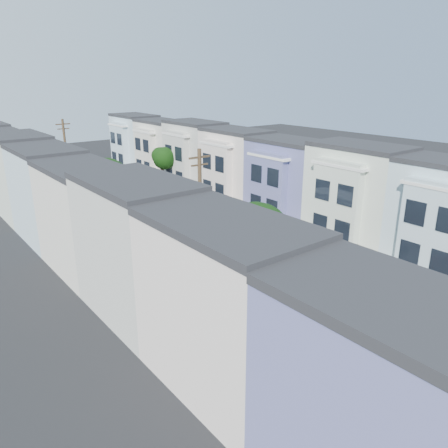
# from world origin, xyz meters

# --- Properties ---
(ground) EXTENTS (160.00, 160.00, 0.00)m
(ground) POSITION_xyz_m (0.00, 0.00, 0.00)
(ground) COLOR black
(ground) RESTS_ON ground
(road_slab) EXTENTS (12.00, 70.00, 0.02)m
(road_slab) POSITION_xyz_m (0.00, 15.00, 0.01)
(road_slab) COLOR black
(road_slab) RESTS_ON ground
(curb_left) EXTENTS (0.30, 70.00, 0.15)m
(curb_left) POSITION_xyz_m (-6.05, 15.00, 0.07)
(curb_left) COLOR gray
(curb_left) RESTS_ON ground
(curb_right) EXTENTS (0.30, 70.00, 0.15)m
(curb_right) POSITION_xyz_m (6.05, 15.00, 0.07)
(curb_right) COLOR gray
(curb_right) RESTS_ON ground
(sidewalk_left) EXTENTS (2.60, 70.00, 0.15)m
(sidewalk_left) POSITION_xyz_m (-7.35, 15.00, 0.07)
(sidewalk_left) COLOR gray
(sidewalk_left) RESTS_ON ground
(sidewalk_right) EXTENTS (2.60, 70.00, 0.15)m
(sidewalk_right) POSITION_xyz_m (7.35, 15.00, 0.07)
(sidewalk_right) COLOR gray
(sidewalk_right) RESTS_ON ground
(centerline) EXTENTS (0.12, 70.00, 0.01)m
(centerline) POSITION_xyz_m (0.00, 15.00, 0.00)
(centerline) COLOR gold
(centerline) RESTS_ON ground
(townhouse_row_left) EXTENTS (5.00, 70.00, 8.50)m
(townhouse_row_left) POSITION_xyz_m (-11.15, 15.00, 0.00)
(townhouse_row_left) COLOR slate
(townhouse_row_left) RESTS_ON ground
(townhouse_row_right) EXTENTS (5.00, 70.00, 8.50)m
(townhouse_row_right) POSITION_xyz_m (11.15, 15.00, 0.00)
(townhouse_row_right) COLOR slate
(townhouse_row_right) RESTS_ON ground
(tree_a) EXTENTS (4.21, 4.21, 7.07)m
(tree_a) POSITION_xyz_m (-6.30, -14.11, 4.94)
(tree_a) COLOR black
(tree_a) RESTS_ON ground
(tree_b) EXTENTS (4.63, 4.63, 7.72)m
(tree_b) POSITION_xyz_m (-6.30, -3.43, 5.38)
(tree_b) COLOR black
(tree_b) RESTS_ON ground
(tree_c) EXTENTS (4.35, 4.35, 7.11)m
(tree_c) POSITION_xyz_m (-6.30, 6.36, 4.91)
(tree_c) COLOR black
(tree_c) RESTS_ON ground
(tree_d) EXTENTS (4.57, 4.57, 7.33)m
(tree_d) POSITION_xyz_m (-6.30, 17.64, 5.03)
(tree_d) COLOR black
(tree_d) RESTS_ON ground
(tree_e) EXTENTS (4.70, 4.70, 7.09)m
(tree_e) POSITION_xyz_m (-6.30, 31.90, 4.72)
(tree_e) COLOR black
(tree_e) RESTS_ON ground
(tree_far_r) EXTENTS (2.99, 2.99, 5.67)m
(tree_far_r) POSITION_xyz_m (6.89, 29.35, 4.12)
(tree_far_r) COLOR black
(tree_far_r) RESTS_ON ground
(utility_pole_near) EXTENTS (1.60, 0.26, 10.00)m
(utility_pole_near) POSITION_xyz_m (-6.30, 2.00, 5.15)
(utility_pole_near) COLOR #42301E
(utility_pole_near) RESTS_ON ground
(utility_pole_far) EXTENTS (1.60, 0.26, 10.00)m
(utility_pole_far) POSITION_xyz_m (-6.30, 28.00, 5.15)
(utility_pole_far) COLOR #42301E
(utility_pole_far) RESTS_ON ground
(fedex_truck) EXTENTS (2.55, 6.62, 3.18)m
(fedex_truck) POSITION_xyz_m (1.76, 5.70, 1.77)
(fedex_truck) COLOR white
(fedex_truck) RESTS_ON ground
(lead_sedan) EXTENTS (2.32, 4.73, 1.47)m
(lead_sedan) POSITION_xyz_m (2.03, 17.22, 0.74)
(lead_sedan) COLOR black
(lead_sedan) RESTS_ON ground
(parked_left_a) EXTENTS (2.02, 4.46, 1.41)m
(parked_left_a) POSITION_xyz_m (-4.90, -14.90, 0.70)
(parked_left_a) COLOR black
(parked_left_a) RESTS_ON ground
(parked_left_b) EXTENTS (2.69, 5.26, 1.42)m
(parked_left_b) POSITION_xyz_m (-4.90, -6.15, 0.71)
(parked_left_b) COLOR black
(parked_left_b) RESTS_ON ground
(parked_left_c) EXTENTS (1.79, 4.05, 1.28)m
(parked_left_c) POSITION_xyz_m (-4.90, 0.36, 0.64)
(parked_left_c) COLOR gray
(parked_left_c) RESTS_ON ground
(parked_left_d) EXTENTS (2.46, 4.94, 1.43)m
(parked_left_d) POSITION_xyz_m (-4.90, 12.46, 0.72)
(parked_left_d) COLOR #60130E
(parked_left_d) RESTS_ON ground
(parked_right_a) EXTENTS (1.82, 4.37, 1.40)m
(parked_right_a) POSITION_xyz_m (4.90, -8.27, 0.70)
(parked_right_a) COLOR #3B3E46
(parked_right_a) RESTS_ON ground
(parked_right_b) EXTENTS (1.42, 3.95, 1.31)m
(parked_right_b) POSITION_xyz_m (4.90, -1.89, 0.66)
(parked_right_b) COLOR silver
(parked_right_b) RESTS_ON ground
(parked_right_c) EXTENTS (1.63, 4.43, 1.47)m
(parked_right_c) POSITION_xyz_m (4.90, 19.44, 0.73)
(parked_right_c) COLOR black
(parked_right_c) RESTS_ON ground
(parked_right_d) EXTENTS (1.48, 3.80, 1.25)m
(parked_right_d) POSITION_xyz_m (4.90, 28.85, 0.62)
(parked_right_d) COLOR black
(parked_right_d) RESTS_ON ground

